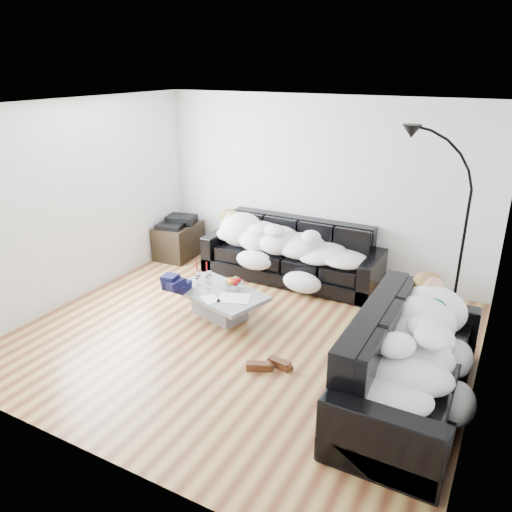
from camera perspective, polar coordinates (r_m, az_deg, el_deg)
The scene contains 24 objects.
ground at distance 5.95m, azimuth -1.39°, elevation -9.03°, with size 5.00×5.00×0.00m, color brown.
wall_back at distance 7.38m, azimuth 7.28°, elevation 7.76°, with size 5.00×0.02×2.60m, color silver.
wall_left at distance 6.95m, azimuth -19.79°, elevation 5.84°, with size 0.02×4.50×2.60m, color silver.
wall_right at distance 4.77m, azimuth 25.59°, elevation -1.85°, with size 0.02×4.50×2.60m, color silver.
ceiling at distance 5.15m, azimuth -1.65°, elevation 16.78°, with size 5.00×5.00×0.00m, color white.
sofa_back at distance 7.29m, azimuth 4.05°, elevation 0.52°, with size 2.60×0.90×0.85m, color black.
sofa_right at distance 4.88m, azimuth 17.33°, elevation -11.29°, with size 2.26×0.97×0.91m, color black.
sleeper_back at distance 7.17m, azimuth 3.93°, elevation 2.00°, with size 2.20×0.76×0.44m, color white, non-canonical shape.
sleeper_right at distance 4.78m, azimuth 17.60°, elevation -9.26°, with size 1.93×0.82×0.47m, color white, non-canonical shape.
teal_cushion at distance 5.37m, azimuth 18.57°, elevation -5.08°, with size 0.36×0.30×0.20m, color #0B534F.
coffee_table at distance 6.31m, azimuth -4.22°, elevation -5.43°, with size 1.18×0.69×0.34m, color #939699.
fruit_bowl at distance 6.27m, azimuth -2.50°, elevation -3.10°, with size 0.23×0.23×0.14m, color white.
wine_glass_a at distance 6.40m, azimuth -5.30°, elevation -2.46°, with size 0.08×0.08×0.18m, color white.
wine_glass_b at distance 6.40m, azimuth -6.58°, elevation -2.53°, with size 0.08×0.08×0.18m, color white.
wine_glass_c at distance 6.26m, azimuth -5.49°, elevation -3.18°, with size 0.07×0.07×0.16m, color white.
candle_left at distance 6.56m, azimuth -6.77°, elevation -1.59°, with size 0.05×0.05×0.25m, color maroon.
candle_right at distance 6.58m, azimuth -5.65°, elevation -1.63°, with size 0.04×0.04×0.22m, color maroon.
newspaper_a at distance 6.03m, azimuth -2.52°, elevation -4.80°, with size 0.38×0.29×0.01m, color silver.
newspaper_b at distance 6.03m, azimuth -5.21°, elevation -4.92°, with size 0.25×0.18×0.01m, color silver.
navy_jacket at distance 6.24m, azimuth -9.23°, elevation -2.61°, with size 0.32×0.27×0.16m, color black, non-canonical shape.
shoes at distance 5.34m, azimuth 1.40°, elevation -12.31°, with size 0.42×0.31×0.10m, color #472311, non-canonical shape.
av_cabinet at distance 8.28m, azimuth -8.82°, elevation 1.75°, with size 0.54×0.79×0.54m, color black.
stereo at distance 8.18m, azimuth -8.96°, elevation 3.97°, with size 0.44×0.34×0.13m, color black.
floor_lamp at distance 6.20m, azimuth 22.54°, elevation 1.11°, with size 0.75×0.30×2.08m, color black, non-canonical shape.
Camera 1 is at (2.56, -4.45, 3.00)m, focal length 35.00 mm.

